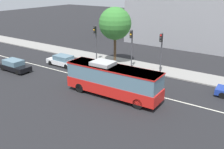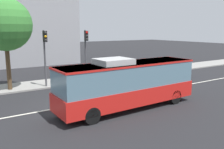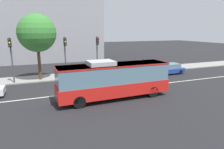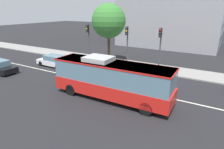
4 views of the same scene
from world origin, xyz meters
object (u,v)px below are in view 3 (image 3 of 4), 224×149
object	(u,v)px
traffic_light_far_corner	(97,49)
traffic_light_mid_block	(65,51)
sedan_blue	(169,69)
street_tree_kerbside_left	(37,33)
transit_bus	(114,79)
traffic_light_near_corner	(11,53)

from	to	relation	value
traffic_light_far_corner	traffic_light_mid_block	bearing A→B (deg)	-85.77
sedan_blue	traffic_light_mid_block	world-z (taller)	traffic_light_mid_block
sedan_blue	street_tree_kerbside_left	xyz separation A→B (m)	(-16.73, 2.80, 4.92)
transit_bus	sedan_blue	world-z (taller)	transit_bus
transit_bus	street_tree_kerbside_left	xyz separation A→B (m)	(-5.85, 9.26, 3.83)
traffic_light_mid_block	street_tree_kerbside_left	world-z (taller)	street_tree_kerbside_left
traffic_light_near_corner	sedan_blue	bearing A→B (deg)	85.71
traffic_light_mid_block	traffic_light_far_corner	distance (m)	4.08
street_tree_kerbside_left	traffic_light_near_corner	bearing A→B (deg)	-166.04
transit_bus	traffic_light_mid_block	world-z (taller)	traffic_light_mid_block
traffic_light_mid_block	street_tree_kerbside_left	bearing A→B (deg)	-106.68
sedan_blue	traffic_light_mid_block	xyz separation A→B (m)	(-13.72, 2.10, 2.84)
traffic_light_mid_block	traffic_light_far_corner	bearing A→B (deg)	87.88
sedan_blue	traffic_light_near_corner	size ratio (longest dim) A/B	0.88
traffic_light_far_corner	street_tree_kerbside_left	xyz separation A→B (m)	(-7.10, 0.60, 2.08)
sedan_blue	transit_bus	bearing A→B (deg)	28.88
transit_bus	sedan_blue	distance (m)	12.70
traffic_light_mid_block	street_tree_kerbside_left	distance (m)	3.73
sedan_blue	street_tree_kerbside_left	size ratio (longest dim) A/B	0.58
sedan_blue	street_tree_kerbside_left	world-z (taller)	street_tree_kerbside_left
transit_bus	street_tree_kerbside_left	distance (m)	11.60
transit_bus	traffic_light_near_corner	world-z (taller)	traffic_light_near_corner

